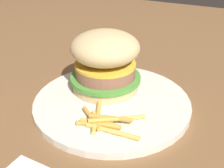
% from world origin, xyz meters
% --- Properties ---
extents(ground_plane, '(1.60, 1.60, 0.00)m').
position_xyz_m(ground_plane, '(0.00, 0.00, 0.00)').
color(ground_plane, brown).
extents(plate, '(0.27, 0.27, 0.01)m').
position_xyz_m(plate, '(-0.01, -0.02, 0.01)').
color(plate, silver).
rests_on(plate, ground_plane).
extents(sandwich, '(0.13, 0.13, 0.11)m').
position_xyz_m(sandwich, '(0.02, 0.01, 0.07)').
color(sandwich, tan).
rests_on(sandwich, plate).
extents(fries_pile, '(0.08, 0.11, 0.01)m').
position_xyz_m(fries_pile, '(-0.08, -0.04, 0.02)').
color(fries_pile, gold).
rests_on(fries_pile, plate).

